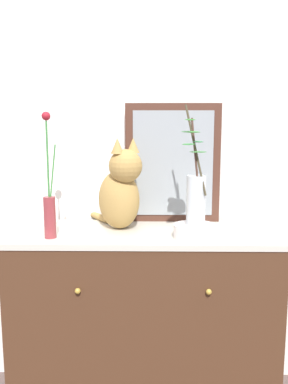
{
  "coord_description": "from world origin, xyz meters",
  "views": [
    {
      "loc": [
        0.03,
        -1.84,
        1.36
      ],
      "look_at": [
        0.0,
        0.0,
        1.05
      ],
      "focal_mm": 39.08,
      "sensor_mm": 36.0,
      "label": 1
    }
  ],
  "objects_px": {
    "cat_sitting": "(120,191)",
    "vase_slim_green": "(49,206)",
    "sideboard": "(144,321)",
    "bowl_porcelain": "(195,231)",
    "vase_glass_clear": "(196,195)",
    "mirror_leaning": "(173,163)"
  },
  "relations": [
    {
      "from": "vase_slim_green",
      "to": "vase_glass_clear",
      "type": "relative_size",
      "value": 1.06
    },
    {
      "from": "sideboard",
      "to": "mirror_leaning",
      "type": "height_order",
      "value": "mirror_leaning"
    },
    {
      "from": "vase_slim_green",
      "to": "bowl_porcelain",
      "type": "height_order",
      "value": "vase_slim_green"
    },
    {
      "from": "mirror_leaning",
      "to": "bowl_porcelain",
      "type": "relative_size",
      "value": 3.13
    },
    {
      "from": "sideboard",
      "to": "vase_slim_green",
      "type": "bearing_deg",
      "value": -163.97
    },
    {
      "from": "cat_sitting",
      "to": "vase_slim_green",
      "type": "height_order",
      "value": "vase_slim_green"
    },
    {
      "from": "cat_sitting",
      "to": "vase_glass_clear",
      "type": "height_order",
      "value": "vase_glass_clear"
    },
    {
      "from": "sideboard",
      "to": "mirror_leaning",
      "type": "relative_size",
      "value": 2.09
    },
    {
      "from": "sideboard",
      "to": "vase_glass_clear",
      "type": "distance_m",
      "value": 0.67
    },
    {
      "from": "cat_sitting",
      "to": "vase_glass_clear",
      "type": "bearing_deg",
      "value": -25.94
    },
    {
      "from": "cat_sitting",
      "to": "vase_slim_green",
      "type": "distance_m",
      "value": 0.33
    },
    {
      "from": "cat_sitting",
      "to": "vase_slim_green",
      "type": "xyz_separation_m",
      "value": [
        -0.29,
        -0.16,
        -0.04
      ]
    },
    {
      "from": "mirror_leaning",
      "to": "cat_sitting",
      "type": "relative_size",
      "value": 1.38
    },
    {
      "from": "bowl_porcelain",
      "to": "vase_glass_clear",
      "type": "height_order",
      "value": "vase_glass_clear"
    },
    {
      "from": "mirror_leaning",
      "to": "vase_glass_clear",
      "type": "relative_size",
      "value": 1.15
    },
    {
      "from": "sideboard",
      "to": "vase_glass_clear",
      "type": "xyz_separation_m",
      "value": [
        0.22,
        -0.11,
        0.62
      ]
    },
    {
      "from": "mirror_leaning",
      "to": "vase_glass_clear",
      "type": "xyz_separation_m",
      "value": [
        0.08,
        -0.31,
        -0.1
      ]
    },
    {
      "from": "sideboard",
      "to": "bowl_porcelain",
      "type": "bearing_deg",
      "value": -26.55
    },
    {
      "from": "sideboard",
      "to": "cat_sitting",
      "type": "distance_m",
      "value": 0.63
    },
    {
      "from": "mirror_leaning",
      "to": "vase_glass_clear",
      "type": "height_order",
      "value": "mirror_leaning"
    },
    {
      "from": "sideboard",
      "to": "vase_slim_green",
      "type": "relative_size",
      "value": 2.28
    },
    {
      "from": "vase_slim_green",
      "to": "bowl_porcelain",
      "type": "bearing_deg",
      "value": 0.41
    }
  ]
}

